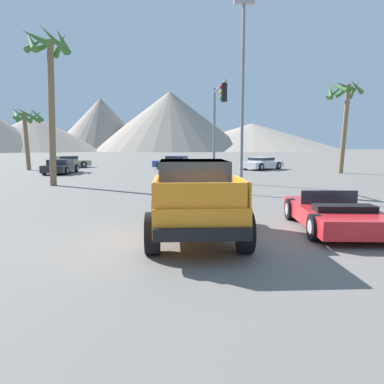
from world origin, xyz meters
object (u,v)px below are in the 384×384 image
(street_lamp_post, at_px, (243,82))
(traffic_light_main, at_px, (218,114))
(orange_pickup_truck, at_px, (194,193))
(parked_car_blue, at_px, (176,162))
(palm_tree_tall, at_px, (49,71))
(parked_car_dark, at_px, (61,166))
(palm_tree_short, at_px, (344,103))
(parked_car_white, at_px, (262,163))
(parked_car_tan, at_px, (68,162))
(palm_tree_leaning, at_px, (27,122))
(red_convertible_car, at_px, (334,215))

(street_lamp_post, bearing_deg, traffic_light_main, 97.39)
(orange_pickup_truck, bearing_deg, parked_car_blue, 90.42)
(parked_car_blue, bearing_deg, palm_tree_tall, 171.75)
(parked_car_dark, relative_size, street_lamp_post, 0.54)
(parked_car_blue, height_order, traffic_light_main, traffic_light_main)
(parked_car_blue, relative_size, traffic_light_main, 0.78)
(orange_pickup_truck, height_order, palm_tree_tall, palm_tree_tall)
(palm_tree_tall, distance_m, palm_tree_short, 21.52)
(orange_pickup_truck, distance_m, palm_tree_short, 23.98)
(parked_car_white, bearing_deg, parked_car_dark, -118.92)
(parked_car_white, xyz_separation_m, parked_car_tan, (-18.43, 4.30, 0.01))
(parked_car_blue, distance_m, street_lamp_post, 18.80)
(parked_car_tan, xyz_separation_m, palm_tree_short, (23.56, -9.06, 4.88))
(parked_car_white, distance_m, parked_car_tan, 18.92)
(parked_car_tan, bearing_deg, palm_tree_leaning, -66.35)
(parked_car_tan, relative_size, street_lamp_post, 0.52)
(traffic_light_main, bearing_deg, street_lamp_post, 7.39)
(parked_car_tan, distance_m, parked_car_dark, 7.74)
(parked_car_dark, xyz_separation_m, palm_tree_tall, (2.00, -8.85, 5.65))
(orange_pickup_truck, bearing_deg, palm_tree_tall, 121.04)
(red_convertible_car, height_order, parked_car_tan, parked_car_tan)
(red_convertible_car, height_order, palm_tree_short, palm_tree_short)
(parked_car_white, bearing_deg, palm_tree_leaning, -132.10)
(orange_pickup_truck, bearing_deg, parked_car_tan, 111.02)
(palm_tree_leaning, bearing_deg, parked_car_blue, 2.63)
(parked_car_blue, bearing_deg, red_convertible_car, -152.25)
(traffic_light_main, bearing_deg, palm_tree_short, 125.65)
(parked_car_tan, relative_size, parked_car_dark, 0.98)
(red_convertible_car, height_order, parked_car_dark, parked_car_dark)
(red_convertible_car, bearing_deg, parked_car_dark, 127.86)
(parked_car_tan, relative_size, traffic_light_main, 0.80)
(traffic_light_main, height_order, palm_tree_short, palm_tree_short)
(traffic_light_main, xyz_separation_m, palm_tree_leaning, (-15.05, 13.46, 0.27))
(parked_car_tan, bearing_deg, parked_car_white, 46.10)
(street_lamp_post, xyz_separation_m, palm_tree_leaning, (-15.58, 17.50, -0.84))
(orange_pickup_truck, distance_m, red_convertible_car, 3.88)
(traffic_light_main, bearing_deg, parked_car_tan, -143.49)
(parked_car_tan, distance_m, palm_tree_tall, 17.72)
(parked_car_white, distance_m, traffic_light_main, 14.36)
(orange_pickup_truck, distance_m, palm_tree_leaning, 28.31)
(parked_car_tan, xyz_separation_m, palm_tree_leaning, (-2.50, -3.50, 3.62))
(street_lamp_post, distance_m, palm_tree_tall, 10.78)
(street_lamp_post, distance_m, palm_tree_short, 15.90)
(orange_pickup_truck, xyz_separation_m, street_lamp_post, (2.77, 7.54, 3.99))
(parked_car_white, bearing_deg, orange_pickup_truck, -58.43)
(palm_tree_tall, xyz_separation_m, palm_tree_leaning, (-5.87, 12.96, -2.01))
(street_lamp_post, bearing_deg, palm_tree_short, 48.73)
(red_convertible_car, height_order, street_lamp_post, street_lamp_post)
(parked_car_tan, bearing_deg, parked_car_dark, -20.57)
(red_convertible_car, xyz_separation_m, palm_tree_short, (9.44, 19.22, 5.08))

